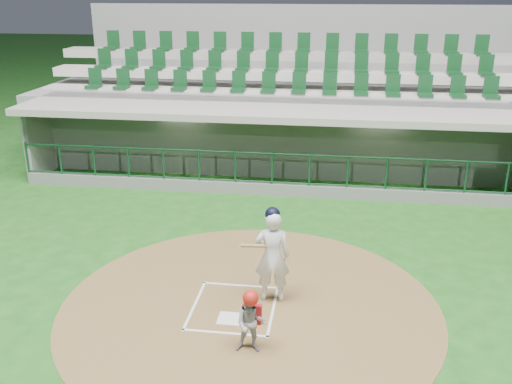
% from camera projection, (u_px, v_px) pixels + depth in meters
% --- Properties ---
extents(ground, '(120.00, 120.00, 0.00)m').
position_uv_depth(ground, '(236.00, 300.00, 11.05)').
color(ground, '#184D16').
rests_on(ground, ground).
extents(dirt_circle, '(7.20, 7.20, 0.01)m').
position_uv_depth(dirt_circle, '(250.00, 306.00, 10.83)').
color(dirt_circle, brown).
rests_on(dirt_circle, ground).
extents(home_plate, '(0.43, 0.43, 0.02)m').
position_uv_depth(home_plate, '(230.00, 319.00, 10.40)').
color(home_plate, silver).
rests_on(home_plate, dirt_circle).
extents(batter_box_chalk, '(1.55, 1.80, 0.01)m').
position_uv_depth(batter_box_chalk, '(234.00, 307.00, 10.77)').
color(batter_box_chalk, white).
rests_on(batter_box_chalk, ground).
extents(dugout_structure, '(16.40, 3.70, 3.00)m').
position_uv_depth(dugout_structure, '(284.00, 146.00, 17.97)').
color(dugout_structure, slate).
rests_on(dugout_structure, ground).
extents(seating_deck, '(17.00, 6.72, 5.15)m').
position_uv_depth(seating_deck, '(288.00, 112.00, 20.72)').
color(seating_deck, gray).
rests_on(seating_deck, ground).
extents(batter, '(0.90, 0.90, 1.92)m').
position_uv_depth(batter, '(272.00, 255.00, 10.74)').
color(batter, silver).
rests_on(batter, dirt_circle).
extents(catcher, '(0.52, 0.41, 1.13)m').
position_uv_depth(catcher, '(251.00, 321.00, 9.33)').
color(catcher, '#94949A').
rests_on(catcher, dirt_circle).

